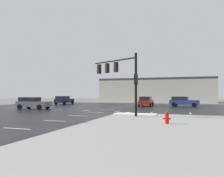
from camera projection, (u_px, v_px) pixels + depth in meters
ground_plane at (101, 111)px, 26.67m from camera, size 120.00×120.00×0.00m
road_asphalt at (101, 111)px, 26.67m from camera, size 44.00×44.00×0.02m
snow_strip_curbside at (135, 114)px, 21.30m from camera, size 4.00×1.60×0.06m
lane_markings at (107, 112)px, 24.98m from camera, size 36.15×36.15×0.01m
traffic_signal_mast at (120, 73)px, 20.78m from camera, size 5.00×2.80×5.50m
fire_hydrant at (167, 118)px, 14.69m from camera, size 0.48×0.26×0.79m
strip_building_background at (156, 90)px, 54.35m from camera, size 26.54×8.00×5.70m
sedan_navy at (64, 100)px, 43.10m from camera, size 2.07×4.56×1.58m
sedan_blue at (183, 101)px, 36.14m from camera, size 4.68×2.45×1.58m
sedan_red at (146, 101)px, 36.67m from camera, size 2.08×4.56×1.58m
sedan_grey at (33, 103)px, 30.16m from camera, size 4.54×2.03×1.58m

